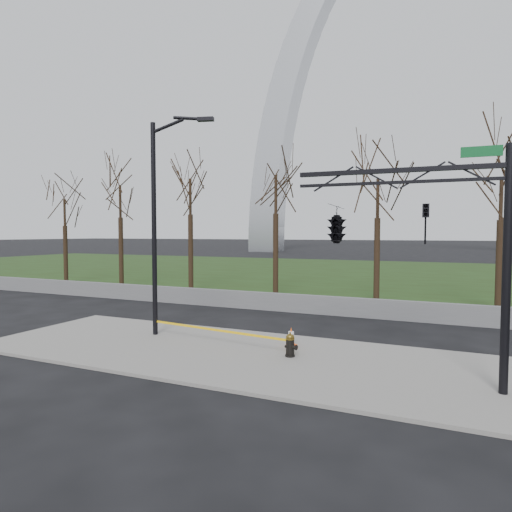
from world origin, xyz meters
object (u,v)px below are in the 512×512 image
at_px(traffic_cone, 291,337).
at_px(traffic_signal_mast, 366,224).
at_px(fire_hydrant, 290,345).
at_px(street_light, 160,212).

relative_size(traffic_cone, traffic_signal_mast, 0.11).
relative_size(fire_hydrant, street_light, 0.09).
height_order(traffic_cone, street_light, street_light).
xyz_separation_m(fire_hydrant, traffic_signal_mast, (2.43, -1.07, 3.70)).
distance_m(fire_hydrant, traffic_cone, 1.28).
height_order(fire_hydrant, street_light, street_light).
bearing_deg(traffic_signal_mast, street_light, 163.29).
bearing_deg(street_light, traffic_signal_mast, -29.30).
bearing_deg(fire_hydrant, street_light, -173.22).
height_order(traffic_cone, traffic_signal_mast, traffic_signal_mast).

